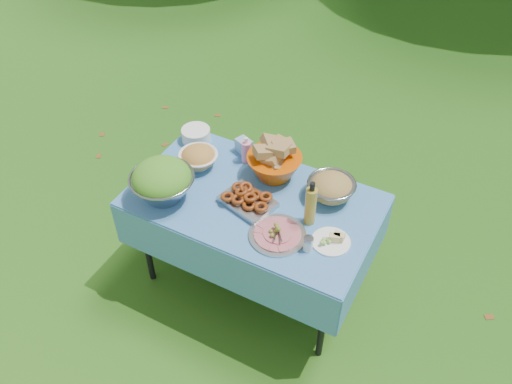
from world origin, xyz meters
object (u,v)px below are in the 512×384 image
plate_stack (196,135)px  pasta_bowl_steel (331,187)px  bread_bowl (274,161)px  picnic_table (254,242)px  salad_bowl (162,181)px  oil_bottle (311,203)px  charcuterie_platter (278,231)px

plate_stack → pasta_bowl_steel: bearing=-5.2°
bread_bowl → picnic_table: bearing=-92.4°
salad_bowl → bread_bowl: bearing=44.4°
pasta_bowl_steel → oil_bottle: size_ratio=0.95×
pasta_bowl_steel → oil_bottle: (-0.03, -0.25, 0.07)m
picnic_table → charcuterie_platter: 0.53m
pasta_bowl_steel → oil_bottle: bearing=-96.4°
salad_bowl → pasta_bowl_steel: size_ratio=1.35×
picnic_table → oil_bottle: size_ratio=4.93×
charcuterie_platter → pasta_bowl_steel: bearing=72.1°
picnic_table → plate_stack: (-0.61, 0.32, 0.42)m
salad_bowl → pasta_bowl_steel: (0.87, 0.46, -0.05)m
salad_bowl → charcuterie_platter: size_ratio=1.17×
salad_bowl → plate_stack: (-0.13, 0.55, -0.08)m
plate_stack → bread_bowl: bearing=-6.9°
oil_bottle → picnic_table: bearing=177.9°
picnic_table → charcuterie_platter: bearing=-37.4°
plate_stack → charcuterie_platter: (0.86, -0.52, -0.01)m
salad_bowl → pasta_bowl_steel: bearing=28.0°
plate_stack → charcuterie_platter: bearing=-31.0°
picnic_table → pasta_bowl_steel: pasta_bowl_steel is taller
plate_stack → oil_bottle: size_ratio=0.65×
charcuterie_platter → oil_bottle: oil_bottle is taller
bread_bowl → oil_bottle: (0.36, -0.26, 0.03)m
picnic_table → pasta_bowl_steel: 0.65m
picnic_table → bread_bowl: (0.01, 0.25, 0.49)m
plate_stack → oil_bottle: oil_bottle is taller
plate_stack → salad_bowl: bearing=-76.9°
pasta_bowl_steel → charcuterie_platter: bearing=-107.9°
plate_stack → bread_bowl: bread_bowl is taller
bread_bowl → charcuterie_platter: bearing=-61.2°
picnic_table → oil_bottle: oil_bottle is taller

